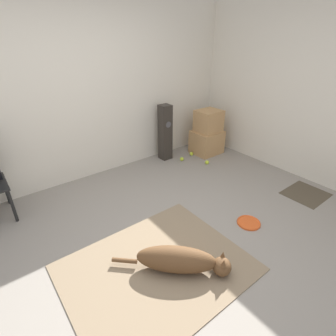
% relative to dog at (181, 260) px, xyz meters
% --- Properties ---
extents(ground_plane, '(12.00, 12.00, 0.00)m').
position_rel_dog_xyz_m(ground_plane, '(0.08, 0.22, -0.14)').
color(ground_plane, gray).
extents(wall_back, '(8.00, 0.06, 2.55)m').
position_rel_dog_xyz_m(wall_back, '(0.08, 2.32, 1.14)').
color(wall_back, silver).
rests_on(wall_back, ground_plane).
extents(wall_right, '(0.06, 8.00, 2.55)m').
position_rel_dog_xyz_m(wall_right, '(2.68, 0.22, 1.14)').
color(wall_right, silver).
rests_on(wall_right, ground_plane).
extents(area_rug, '(1.68, 1.35, 0.01)m').
position_rel_dog_xyz_m(area_rug, '(-0.16, 0.16, -0.13)').
color(area_rug, '#847056').
rests_on(area_rug, ground_plane).
extents(dog, '(0.84, 0.82, 0.27)m').
position_rel_dog_xyz_m(dog, '(0.00, 0.00, 0.00)').
color(dog, brown).
rests_on(dog, area_rug).
extents(frisbee, '(0.27, 0.27, 0.03)m').
position_rel_dog_xyz_m(frisbee, '(1.08, 0.03, -0.13)').
color(frisbee, '#DB511E').
rests_on(frisbee, ground_plane).
extents(cardboard_box_lower, '(0.50, 0.44, 0.42)m').
position_rel_dog_xyz_m(cardboard_box_lower, '(2.15, 1.81, 0.07)').
color(cardboard_box_lower, tan).
rests_on(cardboard_box_lower, ground_plane).
extents(cardboard_box_upper, '(0.42, 0.37, 0.38)m').
position_rel_dog_xyz_m(cardboard_box_upper, '(2.15, 1.80, 0.47)').
color(cardboard_box_upper, tan).
rests_on(cardboard_box_upper, cardboard_box_lower).
extents(floor_speaker, '(0.18, 0.19, 0.95)m').
position_rel_dog_xyz_m(floor_speaker, '(1.40, 2.08, 0.34)').
color(floor_speaker, '#2D2823').
rests_on(floor_speaker, ground_plane).
extents(tennis_ball_by_boxes, '(0.07, 0.07, 0.07)m').
position_rel_dog_xyz_m(tennis_ball_by_boxes, '(1.81, 1.44, -0.11)').
color(tennis_ball_by_boxes, '#C6E033').
rests_on(tennis_ball_by_boxes, ground_plane).
extents(tennis_ball_near_speaker, '(0.07, 0.07, 0.07)m').
position_rel_dog_xyz_m(tennis_ball_near_speaker, '(1.56, 1.81, -0.11)').
color(tennis_ball_near_speaker, '#C6E033').
rests_on(tennis_ball_near_speaker, ground_plane).
extents(tennis_ball_loose_on_carpet, '(0.07, 0.07, 0.07)m').
position_rel_dog_xyz_m(tennis_ball_loose_on_carpet, '(1.84, 1.87, -0.11)').
color(tennis_ball_loose_on_carpet, '#C6E033').
rests_on(tennis_ball_loose_on_carpet, ground_plane).
extents(door_mat, '(0.56, 0.50, 0.01)m').
position_rel_dog_xyz_m(door_mat, '(2.23, -0.06, -0.14)').
color(door_mat, '#4C4233').
rests_on(door_mat, ground_plane).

